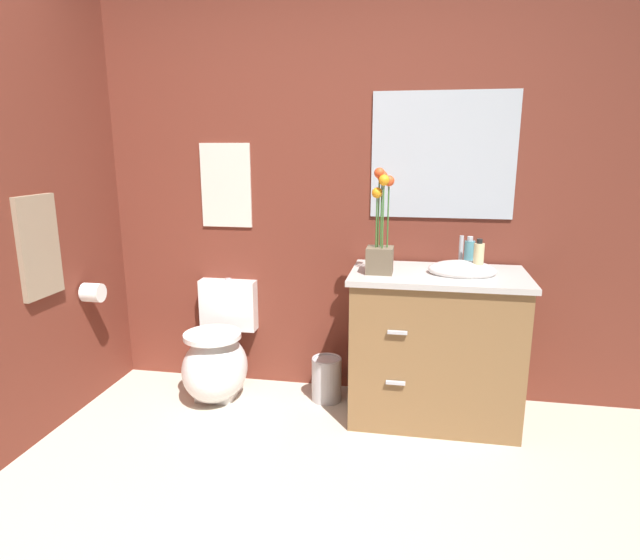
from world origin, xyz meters
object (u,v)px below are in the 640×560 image
at_px(wall_poster, 226,186).
at_px(trash_bin, 327,379).
at_px(wall_mirror, 443,156).
at_px(toilet, 218,359).
at_px(toilet_paper_roll, 93,293).
at_px(vanity_cabinet, 436,345).
at_px(lotion_bottle, 478,259).
at_px(flower_vase, 380,241).
at_px(soap_bottle, 469,255).
at_px(hanging_towel, 39,247).

bearing_deg(wall_poster, trash_bin, -16.98).
height_order(trash_bin, wall_mirror, wall_mirror).
bearing_deg(toilet, toilet_paper_roll, -163.51).
relative_size(trash_bin, wall_poster, 0.54).
bearing_deg(vanity_cabinet, lotion_bottle, -8.38).
bearing_deg(toilet, vanity_cabinet, -1.17).
height_order(flower_vase, soap_bottle, flower_vase).
bearing_deg(lotion_bottle, hanging_towel, -168.00).
height_order(vanity_cabinet, lotion_bottle, lotion_bottle).
bearing_deg(wall_poster, toilet, -90.00).
height_order(wall_poster, toilet_paper_roll, wall_poster).
xyz_separation_m(toilet, toilet_paper_roll, (-0.66, -0.20, 0.44)).
bearing_deg(toilet_paper_roll, soap_bottle, 6.82).
relative_size(toilet, wall_mirror, 0.86).
distance_m(lotion_bottle, toilet_paper_roll, 2.17).
bearing_deg(toilet_paper_roll, flower_vase, 3.84).
bearing_deg(toilet_paper_roll, hanging_towel, -99.54).
bearing_deg(wall_poster, toilet_paper_roll, -145.04).
xyz_separation_m(toilet, wall_mirror, (1.29, 0.27, 1.21)).
relative_size(lotion_bottle, wall_poster, 0.39).
height_order(toilet, lotion_bottle, lotion_bottle).
relative_size(vanity_cabinet, wall_poster, 2.02).
bearing_deg(trash_bin, wall_poster, 163.02).
bearing_deg(vanity_cabinet, soap_bottle, 27.92).
bearing_deg(soap_bottle, toilet_paper_roll, -173.18).
distance_m(trash_bin, wall_mirror, 1.47).
distance_m(toilet, wall_poster, 1.06).
xyz_separation_m(flower_vase, wall_poster, (-0.98, 0.35, 0.25)).
xyz_separation_m(toilet, trash_bin, (0.66, 0.06, -0.11)).
bearing_deg(toilet_paper_roll, vanity_cabinet, 4.97).
bearing_deg(hanging_towel, toilet, 36.08).
bearing_deg(hanging_towel, toilet_paper_roll, 80.46).
height_order(vanity_cabinet, toilet_paper_roll, vanity_cabinet).
height_order(soap_bottle, hanging_towel, hanging_towel).
distance_m(lotion_bottle, hanging_towel, 2.25).
bearing_deg(lotion_bottle, toilet_paper_roll, -176.24).
relative_size(wall_mirror, hanging_towel, 1.54).
relative_size(wall_mirror, toilet_paper_roll, 7.27).
distance_m(flower_vase, wall_poster, 1.07).
distance_m(toilet, hanging_towel, 1.17).
relative_size(wall_poster, wall_mirror, 0.63).
height_order(hanging_towel, toilet_paper_roll, hanging_towel).
relative_size(soap_bottle, wall_poster, 0.37).
distance_m(soap_bottle, trash_bin, 1.11).
relative_size(lotion_bottle, toilet_paper_roll, 1.77).
height_order(wall_mirror, toilet_paper_roll, wall_mirror).
relative_size(toilet, trash_bin, 2.54).
height_order(soap_bottle, wall_poster, wall_poster).
xyz_separation_m(trash_bin, hanging_towel, (-1.38, -0.59, 0.87)).
bearing_deg(toilet_paper_roll, wall_poster, 34.96).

